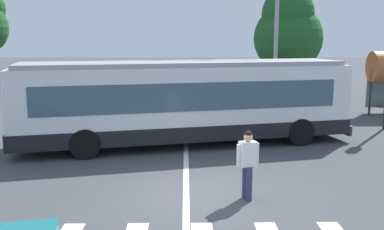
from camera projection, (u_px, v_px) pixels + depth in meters
The scene contains 9 objects.
ground_plane at pixel (201, 195), 10.99m from camera, with size 160.00×160.00×0.00m, color #424449.
city_transit_bus at pixel (185, 102), 15.96m from camera, with size 12.49×5.27×3.06m.
pedestrian_crossing_street at pixel (248, 161), 10.51m from camera, with size 0.56×0.37×1.72m.
parked_car_red at pixel (117, 92), 25.48m from camera, with size 1.89×4.51×1.35m.
parked_car_charcoal at pixel (166, 91), 25.96m from camera, with size 2.01×4.57×1.35m.
parked_car_white at pixel (212, 92), 25.49m from camera, with size 1.99×4.56×1.35m.
parked_car_black at pixel (257, 92), 25.78m from camera, with size 2.00×4.56×1.35m.
background_tree_right at pixel (288, 31), 28.07m from camera, with size 4.43×4.43×7.09m.
lane_center_line at pixel (186, 171), 12.95m from camera, with size 0.16×24.00×0.01m, color silver.
Camera 1 is at (-0.38, -10.47, 3.89)m, focal length 40.88 mm.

